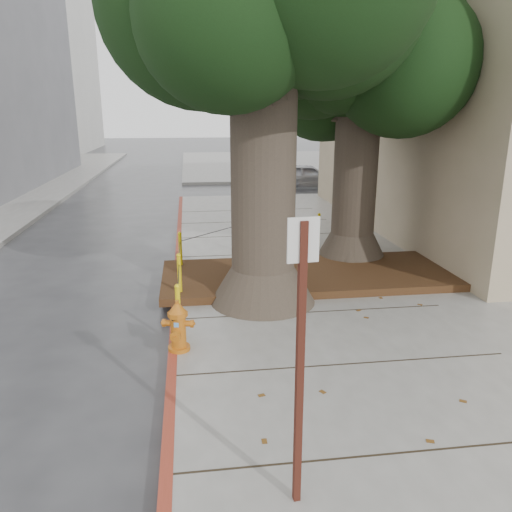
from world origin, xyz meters
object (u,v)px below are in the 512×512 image
at_px(signpost, 300,352).
at_px(car_red, 386,175).
at_px(fire_hydrant, 178,326).
at_px(car_silver, 307,176).

height_order(signpost, car_red, signpost).
distance_m(fire_hydrant, car_red, 19.44).
bearing_deg(car_red, fire_hydrant, 149.21).
distance_m(signpost, car_red, 21.86).
xyz_separation_m(fire_hydrant, signpost, (1.15, -3.30, 1.16)).
xyz_separation_m(signpost, car_red, (8.85, 19.97, -1.03)).
bearing_deg(signpost, car_red, 60.44).
height_order(signpost, car_silver, signpost).
bearing_deg(signpost, car_silver, 70.70).
height_order(car_silver, car_red, car_red).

